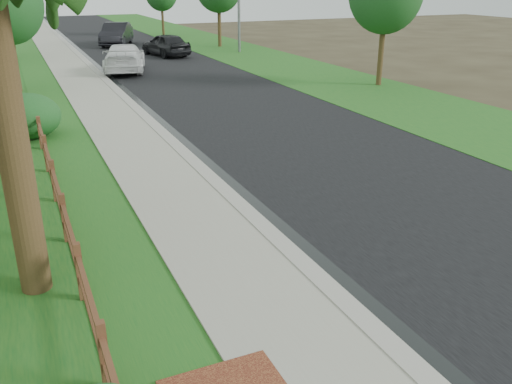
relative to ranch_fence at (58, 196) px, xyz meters
name	(u,v)px	position (x,y,z in m)	size (l,w,h in m)	color
ground	(351,340)	(3.60, -6.40, -0.62)	(120.00, 120.00, 0.00)	#332B1C
road	(138,53)	(8.20, 28.60, -0.61)	(8.00, 90.00, 0.02)	black
curb	(79,55)	(4.00, 28.60, -0.56)	(0.40, 90.00, 0.12)	#9B988D
wet_gutter	(84,56)	(4.35, 28.60, -0.60)	(0.50, 90.00, 0.00)	black
sidewalk	(60,57)	(2.70, 28.60, -0.57)	(2.20, 90.00, 0.10)	#9A9786
grass_strip	(31,58)	(0.80, 28.60, -0.59)	(1.60, 90.00, 0.06)	#17531C
verge_far	(226,48)	(15.10, 28.60, -0.60)	(6.00, 90.00, 0.04)	#17531C
ranch_fence	(58,196)	(0.00, 0.00, 0.00)	(0.12, 16.92, 1.10)	#442E16
white_suv	(124,58)	(5.60, 20.44, 0.20)	(2.22, 5.46, 1.59)	white
dark_car_mid	(166,44)	(9.63, 26.16, 0.18)	(1.84, 4.58, 1.56)	black
dark_car_far	(116,34)	(7.70, 34.04, 0.28)	(1.87, 5.35, 1.76)	black
shrub_d	(27,116)	(-0.30, 7.60, 0.16)	(2.27, 2.27, 1.55)	#1A491B
tree_near_left	(6,5)	(-0.30, 16.50, 3.40)	(3.29, 3.29, 5.84)	#3E2F19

